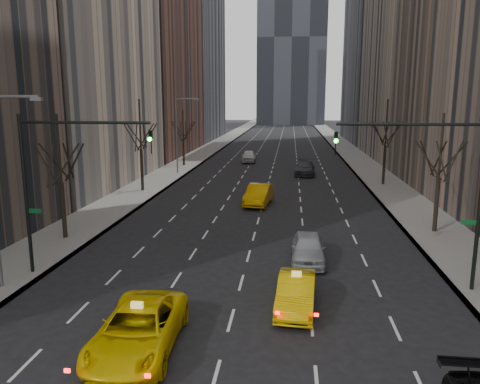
% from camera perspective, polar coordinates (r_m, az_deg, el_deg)
% --- Properties ---
extents(sidewalk_left, '(4.50, 320.00, 0.15)m').
position_cam_1_polar(sidewalk_left, '(81.31, -4.18, 4.98)').
color(sidewalk_left, slate).
rests_on(sidewalk_left, ground).
extents(sidewalk_right, '(4.50, 320.00, 0.15)m').
position_cam_1_polar(sidewalk_right, '(80.62, 13.28, 4.66)').
color(sidewalk_right, slate).
rests_on(sidewalk_right, ground).
extents(bld_left_far, '(14.00, 28.00, 44.00)m').
position_cam_1_polar(bld_left_far, '(80.26, -11.91, 20.41)').
color(bld_left_far, brown).
rests_on(bld_left_far, ground).
extents(bld_left_deep, '(14.00, 30.00, 60.00)m').
position_cam_1_polar(bld_left_deep, '(110.22, -6.93, 22.19)').
color(bld_left_deep, slate).
rests_on(bld_left_deep, ground).
extents(bld_right_deep, '(14.00, 30.00, 58.00)m').
position_cam_1_polar(bld_right_deep, '(108.18, 17.54, 21.45)').
color(bld_right_deep, slate).
rests_on(bld_right_deep, ground).
extents(tree_lw_b, '(3.36, 3.50, 7.82)m').
position_cam_1_polar(tree_lw_b, '(31.41, -20.94, 1.10)').
color(tree_lw_b, black).
rests_on(tree_lw_b, ground).
extents(tree_lw_c, '(3.36, 3.50, 8.74)m').
position_cam_1_polar(tree_lw_c, '(46.05, -11.97, 4.98)').
color(tree_lw_c, black).
rests_on(tree_lw_c, ground).
extents(tree_lw_d, '(3.36, 3.50, 7.36)m').
position_cam_1_polar(tree_lw_d, '(63.37, -6.91, 6.35)').
color(tree_lw_d, black).
rests_on(tree_lw_d, ground).
extents(tree_rw_b, '(3.36, 3.50, 7.82)m').
position_cam_1_polar(tree_rw_b, '(33.38, 23.05, 1.50)').
color(tree_rw_b, black).
rests_on(tree_rw_b, ground).
extents(tree_rw_c, '(3.36, 3.50, 8.74)m').
position_cam_1_polar(tree_rw_c, '(50.70, 17.28, 5.27)').
color(tree_rw_c, black).
rests_on(tree_rw_c, ground).
extents(traffic_mast_left, '(6.69, 0.39, 8.00)m').
position_cam_1_polar(traffic_mast_left, '(24.56, -21.50, 2.62)').
color(traffic_mast_left, black).
rests_on(traffic_mast_left, ground).
extents(traffic_mast_right, '(6.69, 0.39, 8.00)m').
position_cam_1_polar(traffic_mast_right, '(22.83, 23.55, 1.86)').
color(traffic_mast_right, black).
rests_on(traffic_mast_right, ground).
extents(streetlight_far, '(2.83, 0.22, 9.00)m').
position_cam_1_polar(streetlight_far, '(56.17, -7.41, 7.83)').
color(streetlight_far, slate).
rests_on(streetlight_far, ground).
extents(taxi_suv, '(2.87, 5.93, 1.63)m').
position_cam_1_polar(taxi_suv, '(17.66, -12.30, -16.03)').
color(taxi_suv, yellow).
rests_on(taxi_suv, ground).
extents(taxi_sedan, '(1.84, 4.53, 1.46)m').
position_cam_1_polar(taxi_sedan, '(20.55, 6.86, -12.06)').
color(taxi_sedan, '#DCAC04').
rests_on(taxi_sedan, ground).
extents(silver_sedan_ahead, '(1.92, 4.59, 1.55)m').
position_cam_1_polar(silver_sedan_ahead, '(26.22, 8.32, -6.79)').
color(silver_sedan_ahead, '#9FA2A7').
rests_on(silver_sedan_ahead, ground).
extents(far_taxi, '(2.39, 5.38, 1.72)m').
position_cam_1_polar(far_taxi, '(39.94, 2.31, -0.32)').
color(far_taxi, '#DA9704').
rests_on(far_taxi, ground).
extents(far_suv_grey, '(2.63, 5.89, 1.68)m').
position_cam_1_polar(far_suv_grey, '(56.34, 7.90, 2.94)').
color(far_suv_grey, '#2B2B30').
rests_on(far_suv_grey, ground).
extents(far_car_white, '(2.22, 5.04, 1.69)m').
position_cam_1_polar(far_car_white, '(67.44, 1.09, 4.39)').
color(far_car_white, silver).
rests_on(far_car_white, ground).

